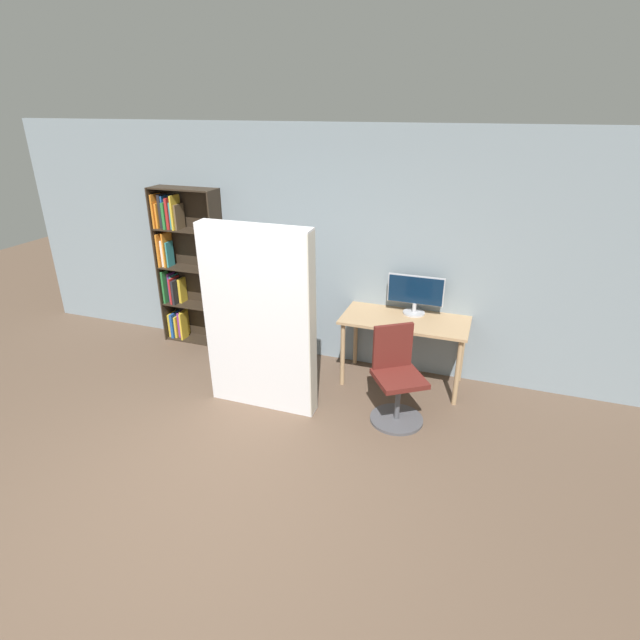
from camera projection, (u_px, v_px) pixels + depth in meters
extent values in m
plane|color=brown|center=(192.00, 512.00, 3.82)|extent=(16.00, 16.00, 0.00)
cube|color=gray|center=(317.00, 248.00, 5.71)|extent=(8.00, 0.06, 2.70)
cube|color=tan|center=(405.00, 320.00, 5.30)|extent=(1.34, 0.64, 0.03)
cylinder|color=tan|center=(343.00, 354.00, 5.42)|extent=(0.05, 0.05, 0.74)
cylinder|color=tan|center=(457.00, 373.00, 5.04)|extent=(0.05, 0.05, 0.74)
cylinder|color=tan|center=(356.00, 335.00, 5.86)|extent=(0.05, 0.05, 0.74)
cylinder|color=tan|center=(462.00, 351.00, 5.49)|extent=(0.05, 0.05, 0.74)
cylinder|color=#B7B7BC|center=(414.00, 313.00, 5.43)|extent=(0.24, 0.24, 0.02)
cylinder|color=#B7B7BC|center=(414.00, 307.00, 5.40)|extent=(0.04, 0.04, 0.10)
cube|color=#B7B7BC|center=(416.00, 290.00, 5.33)|extent=(0.60, 0.02, 0.32)
cube|color=#0A1E38|center=(416.00, 290.00, 5.32)|extent=(0.58, 0.03, 0.29)
cylinder|color=#4C4C51|center=(396.00, 419.00, 4.91)|extent=(0.52, 0.52, 0.03)
cylinder|color=#4C4C51|center=(398.00, 400.00, 4.83)|extent=(0.05, 0.05, 0.42)
cube|color=#591E19|center=(399.00, 379.00, 4.73)|extent=(0.61, 0.61, 0.05)
cube|color=#591E19|center=(393.00, 346.00, 4.81)|extent=(0.35, 0.26, 0.45)
cube|color=#2D2319|center=(163.00, 265.00, 6.32)|extent=(0.02, 0.28, 1.97)
cube|color=#2D2319|center=(220.00, 272.00, 6.07)|extent=(0.02, 0.28, 1.97)
cube|color=#2D2319|center=(197.00, 266.00, 6.31)|extent=(0.84, 0.02, 1.97)
cube|color=#2D2319|center=(198.00, 339.00, 6.59)|extent=(0.80, 0.25, 0.02)
cube|color=#2D2319|center=(195.00, 305.00, 6.39)|extent=(0.80, 0.25, 0.02)
cube|color=#2D2319|center=(191.00, 269.00, 6.20)|extent=(0.80, 0.25, 0.02)
cube|color=#2D2319|center=(187.00, 230.00, 6.00)|extent=(0.80, 0.25, 0.02)
cube|color=#2D2319|center=(182.00, 189.00, 5.81)|extent=(0.80, 0.25, 0.02)
cube|color=gold|center=(173.00, 324.00, 6.64)|extent=(0.04, 0.17, 0.31)
cube|color=#1E4C9E|center=(176.00, 324.00, 6.62)|extent=(0.03, 0.21, 0.33)
cube|color=gold|center=(178.00, 326.00, 6.62)|extent=(0.03, 0.16, 0.29)
cube|color=#7A2D84|center=(182.00, 323.00, 6.62)|extent=(0.03, 0.17, 0.34)
cube|color=gold|center=(185.00, 323.00, 6.60)|extent=(0.03, 0.17, 0.36)
cube|color=gold|center=(184.00, 326.00, 6.53)|extent=(0.03, 0.14, 0.36)
cube|color=#287A38|center=(166.00, 287.00, 6.39)|extent=(0.03, 0.14, 0.42)
cube|color=#7A2D84|center=(172.00, 287.00, 6.46)|extent=(0.03, 0.15, 0.38)
cube|color=teal|center=(175.00, 288.00, 6.45)|extent=(0.03, 0.15, 0.35)
cube|color=red|center=(175.00, 290.00, 6.40)|extent=(0.02, 0.21, 0.34)
cube|color=#232328|center=(176.00, 291.00, 6.38)|extent=(0.03, 0.18, 0.32)
cube|color=gold|center=(182.00, 290.00, 6.42)|extent=(0.04, 0.14, 0.32)
cube|color=orange|center=(162.00, 250.00, 6.21)|extent=(0.02, 0.20, 0.41)
cube|color=silver|center=(166.00, 253.00, 6.24)|extent=(0.04, 0.18, 0.33)
cube|color=orange|center=(168.00, 249.00, 6.20)|extent=(0.02, 0.20, 0.43)
cube|color=teal|center=(170.00, 254.00, 6.21)|extent=(0.02, 0.14, 0.31)
cube|color=orange|center=(157.00, 211.00, 6.02)|extent=(0.02, 0.20, 0.40)
cube|color=orange|center=(160.00, 215.00, 6.03)|extent=(0.03, 0.15, 0.30)
cube|color=#232328|center=(163.00, 211.00, 6.02)|extent=(0.04, 0.16, 0.40)
cube|color=#1E4C9E|center=(167.00, 211.00, 6.03)|extent=(0.02, 0.19, 0.38)
cube|color=#287A38|center=(168.00, 215.00, 6.00)|extent=(0.03, 0.20, 0.32)
cube|color=red|center=(171.00, 213.00, 5.98)|extent=(0.03, 0.20, 0.37)
cube|color=teal|center=(174.00, 215.00, 5.97)|extent=(0.04, 0.14, 0.32)
cube|color=gold|center=(176.00, 212.00, 5.93)|extent=(0.02, 0.18, 0.40)
cube|color=brown|center=(179.00, 217.00, 5.96)|extent=(0.02, 0.18, 0.30)
cube|color=silver|center=(259.00, 321.00, 4.81)|extent=(1.11, 0.23, 1.89)
cube|color=beige|center=(313.00, 329.00, 4.65)|extent=(0.01, 0.23, 1.85)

